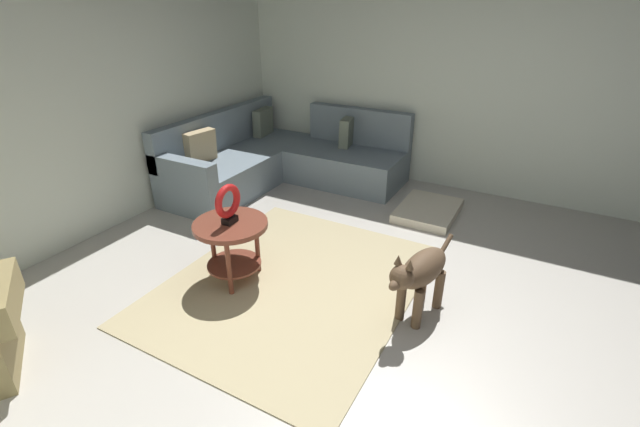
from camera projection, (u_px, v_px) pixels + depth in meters
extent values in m
cube|color=#B7B2A8|center=(361.00, 326.00, 3.26)|extent=(6.00, 6.00, 0.10)
cube|color=silver|center=(66.00, 97.00, 3.90)|extent=(6.00, 0.12, 2.70)
cube|color=silver|center=(472.00, 76.00, 4.95)|extent=(0.12, 6.00, 2.70)
cube|color=tan|center=(292.00, 283.00, 3.66)|extent=(2.30, 1.90, 0.01)
cube|color=slate|center=(244.00, 168.00, 5.54)|extent=(2.20, 0.85, 0.42)
cube|color=slate|center=(218.00, 130.00, 5.49)|extent=(2.20, 0.14, 0.46)
cube|color=slate|center=(347.00, 166.00, 5.58)|extent=(0.85, 1.40, 0.42)
cube|color=slate|center=(359.00, 126.00, 5.67)|extent=(0.14, 1.40, 0.46)
cube|color=slate|center=(182.00, 169.00, 4.59)|extent=(0.16, 0.85, 0.22)
cube|color=slate|center=(263.00, 123.00, 6.05)|extent=(0.39, 0.18, 0.38)
cube|color=tan|center=(200.00, 147.00, 5.06)|extent=(0.40, 0.19, 0.38)
cube|color=slate|center=(347.00, 132.00, 5.62)|extent=(0.40, 0.20, 0.38)
cube|color=olive|center=(7.00, 297.00, 2.67)|extent=(0.42, 0.55, 0.22)
cylinder|color=brown|center=(230.00, 225.00, 3.49)|extent=(0.60, 0.60, 0.04)
cylinder|color=brown|center=(234.00, 264.00, 3.66)|extent=(0.45, 0.45, 0.02)
cylinder|color=brown|center=(213.00, 247.00, 3.70)|extent=(0.04, 0.04, 0.50)
cylinder|color=brown|center=(229.00, 268.00, 3.42)|extent=(0.04, 0.04, 0.50)
cylinder|color=brown|center=(257.00, 247.00, 3.71)|extent=(0.04, 0.04, 0.50)
cube|color=black|center=(230.00, 220.00, 3.47)|extent=(0.12, 0.08, 0.05)
torus|color=red|center=(228.00, 201.00, 3.40)|extent=(0.28, 0.06, 0.28)
cube|color=beige|center=(428.00, 210.00, 4.81)|extent=(0.80, 0.60, 0.09)
cylinder|color=brown|center=(418.00, 309.00, 3.11)|extent=(0.07, 0.07, 0.32)
cylinder|color=brown|center=(401.00, 301.00, 3.19)|extent=(0.07, 0.07, 0.32)
cylinder|color=brown|center=(439.00, 289.00, 3.32)|extent=(0.07, 0.07, 0.32)
cylinder|color=brown|center=(423.00, 282.00, 3.40)|extent=(0.07, 0.07, 0.32)
ellipsoid|color=brown|center=(424.00, 268.00, 3.15)|extent=(0.56, 0.33, 0.24)
sphere|color=brown|center=(402.00, 277.00, 2.92)|extent=(0.17, 0.17, 0.17)
ellipsoid|color=brown|center=(395.00, 285.00, 2.87)|extent=(0.13, 0.10, 0.07)
cone|color=brown|center=(410.00, 264.00, 2.84)|extent=(0.06, 0.06, 0.07)
cone|color=brown|center=(398.00, 260.00, 2.90)|extent=(0.06, 0.06, 0.07)
cylinder|color=brown|center=(445.00, 246.00, 3.34)|extent=(0.20, 0.08, 0.16)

